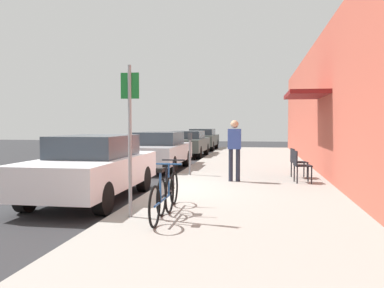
{
  "coord_description": "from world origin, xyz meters",
  "views": [
    {
      "loc": [
        2.57,
        -9.81,
        1.72
      ],
      "look_at": [
        0.18,
        4.78,
        0.98
      ],
      "focal_mm": 38.06,
      "sensor_mm": 36.0,
      "label": 1
    }
  ],
  "objects_px": {
    "parked_car_1": "(159,150)",
    "parked_car_2": "(188,143)",
    "parking_meter": "(190,150)",
    "parked_car_0": "(93,167)",
    "cafe_chair_1": "(297,161)",
    "bicycle_1": "(168,191)",
    "parked_car_3": "(202,139)",
    "bicycle_0": "(163,199)",
    "cafe_chair_0": "(300,164)",
    "pedestrian_standing": "(234,145)",
    "street_sign": "(130,129)"
  },
  "relations": [
    {
      "from": "parked_car_1",
      "to": "parked_car_2",
      "type": "relative_size",
      "value": 1.0
    },
    {
      "from": "parked_car_1",
      "to": "parking_meter",
      "type": "height_order",
      "value": "parking_meter"
    },
    {
      "from": "parked_car_0",
      "to": "cafe_chair_1",
      "type": "height_order",
      "value": "parked_car_0"
    },
    {
      "from": "parked_car_2",
      "to": "cafe_chair_1",
      "type": "relative_size",
      "value": 5.06
    },
    {
      "from": "bicycle_1",
      "to": "parked_car_3",
      "type": "bearing_deg",
      "value": 95.99
    },
    {
      "from": "bicycle_0",
      "to": "bicycle_1",
      "type": "distance_m",
      "value": 0.79
    },
    {
      "from": "parked_car_0",
      "to": "cafe_chair_1",
      "type": "relative_size",
      "value": 5.06
    },
    {
      "from": "parked_car_0",
      "to": "cafe_chair_0",
      "type": "bearing_deg",
      "value": 29.79
    },
    {
      "from": "bicycle_0",
      "to": "parked_car_3",
      "type": "bearing_deg",
      "value": 95.99
    },
    {
      "from": "parked_car_0",
      "to": "pedestrian_standing",
      "type": "bearing_deg",
      "value": 41.77
    },
    {
      "from": "pedestrian_standing",
      "to": "parking_meter",
      "type": "bearing_deg",
      "value": 139.8
    },
    {
      "from": "street_sign",
      "to": "cafe_chair_1",
      "type": "height_order",
      "value": "street_sign"
    },
    {
      "from": "parking_meter",
      "to": "cafe_chair_1",
      "type": "relative_size",
      "value": 1.52
    },
    {
      "from": "parked_car_1",
      "to": "cafe_chair_1",
      "type": "xyz_separation_m",
      "value": [
        4.79,
        -2.39,
        -0.11
      ]
    },
    {
      "from": "parked_car_0",
      "to": "street_sign",
      "type": "bearing_deg",
      "value": -52.04
    },
    {
      "from": "parked_car_2",
      "to": "cafe_chair_0",
      "type": "distance_m",
      "value": 10.79
    },
    {
      "from": "parked_car_1",
      "to": "street_sign",
      "type": "xyz_separation_m",
      "value": [
        1.5,
        -8.04,
        0.91
      ]
    },
    {
      "from": "parked_car_0",
      "to": "street_sign",
      "type": "distance_m",
      "value": 2.6
    },
    {
      "from": "parked_car_1",
      "to": "parked_car_2",
      "type": "height_order",
      "value": "parked_car_1"
    },
    {
      "from": "street_sign",
      "to": "pedestrian_standing",
      "type": "height_order",
      "value": "street_sign"
    },
    {
      "from": "parked_car_2",
      "to": "cafe_chair_1",
      "type": "distance_m",
      "value": 9.91
    },
    {
      "from": "street_sign",
      "to": "bicycle_1",
      "type": "height_order",
      "value": "street_sign"
    },
    {
      "from": "parked_car_0",
      "to": "pedestrian_standing",
      "type": "relative_size",
      "value": 2.59
    },
    {
      "from": "parked_car_1",
      "to": "parking_meter",
      "type": "distance_m",
      "value": 2.69
    },
    {
      "from": "street_sign",
      "to": "pedestrian_standing",
      "type": "xyz_separation_m",
      "value": [
        1.51,
        4.61,
        -0.52
      ]
    },
    {
      "from": "parked_car_1",
      "to": "parked_car_0",
      "type": "bearing_deg",
      "value": -90.0
    },
    {
      "from": "parked_car_2",
      "to": "street_sign",
      "type": "bearing_deg",
      "value": -84.03
    },
    {
      "from": "street_sign",
      "to": "pedestrian_standing",
      "type": "distance_m",
      "value": 4.88
    },
    {
      "from": "parked_car_3",
      "to": "parking_meter",
      "type": "relative_size",
      "value": 3.33
    },
    {
      "from": "parking_meter",
      "to": "street_sign",
      "type": "distance_m",
      "value": 5.89
    },
    {
      "from": "parked_car_1",
      "to": "cafe_chair_0",
      "type": "xyz_separation_m",
      "value": [
        4.79,
        -3.38,
        -0.11
      ]
    },
    {
      "from": "parked_car_0",
      "to": "bicycle_1",
      "type": "bearing_deg",
      "value": -32.3
    },
    {
      "from": "parked_car_0",
      "to": "parked_car_1",
      "type": "bearing_deg",
      "value": 90.0
    },
    {
      "from": "parked_car_0",
      "to": "cafe_chair_1",
      "type": "bearing_deg",
      "value": 37.98
    },
    {
      "from": "parking_meter",
      "to": "parked_car_3",
      "type": "bearing_deg",
      "value": 96.29
    },
    {
      "from": "parked_car_2",
      "to": "pedestrian_standing",
      "type": "distance_m",
      "value": 10.19
    },
    {
      "from": "parked_car_2",
      "to": "parking_meter",
      "type": "distance_m",
      "value": 8.63
    },
    {
      "from": "parking_meter",
      "to": "cafe_chair_1",
      "type": "bearing_deg",
      "value": -3.29
    },
    {
      "from": "street_sign",
      "to": "cafe_chair_0",
      "type": "xyz_separation_m",
      "value": [
        3.29,
        4.66,
        -1.02
      ]
    },
    {
      "from": "parked_car_0",
      "to": "parked_car_2",
      "type": "bearing_deg",
      "value": 90.0
    },
    {
      "from": "cafe_chair_0",
      "to": "cafe_chair_1",
      "type": "bearing_deg",
      "value": 89.98
    },
    {
      "from": "cafe_chair_1",
      "to": "pedestrian_standing",
      "type": "height_order",
      "value": "pedestrian_standing"
    },
    {
      "from": "parked_car_1",
      "to": "bicycle_1",
      "type": "bearing_deg",
      "value": -74.72
    },
    {
      "from": "parked_car_1",
      "to": "bicycle_1",
      "type": "xyz_separation_m",
      "value": [
        2.02,
        -7.4,
        -0.25
      ]
    },
    {
      "from": "parked_car_1",
      "to": "parked_car_2",
      "type": "xyz_separation_m",
      "value": [
        0.0,
        6.29,
        -0.02
      ]
    },
    {
      "from": "bicycle_1",
      "to": "cafe_chair_0",
      "type": "height_order",
      "value": "bicycle_1"
    },
    {
      "from": "parked_car_1",
      "to": "parked_car_2",
      "type": "distance_m",
      "value": 6.29
    },
    {
      "from": "bicycle_0",
      "to": "cafe_chair_0",
      "type": "bearing_deg",
      "value": 60.85
    },
    {
      "from": "parked_car_1",
      "to": "parking_meter",
      "type": "xyz_separation_m",
      "value": [
        1.55,
        -2.2,
        0.15
      ]
    },
    {
      "from": "bicycle_1",
      "to": "parked_car_1",
      "type": "bearing_deg",
      "value": 105.28
    }
  ]
}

